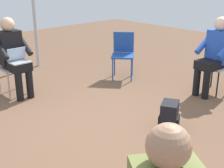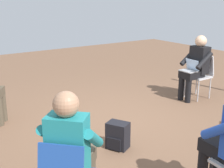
{
  "view_description": "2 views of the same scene",
  "coord_description": "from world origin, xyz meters",
  "px_view_note": "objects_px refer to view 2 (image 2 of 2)",
  "views": [
    {
      "loc": [
        -2.34,
        -2.53,
        1.89
      ],
      "look_at": [
        0.26,
        0.18,
        0.53
      ],
      "focal_mm": 50.0,
      "sensor_mm": 36.0,
      "label": 1
    },
    {
      "loc": [
        3.72,
        -2.68,
        1.99
      ],
      "look_at": [
        0.33,
        -0.35,
        0.8
      ],
      "focal_mm": 50.0,
      "sensor_mm": 36.0,
      "label": 2
    }
  ],
  "objects_px": {
    "person_with_laptop": "(196,64)",
    "backpack_near_laptop_user": "(118,137)",
    "chair_north": "(201,73)",
    "person_in_teal": "(72,148)"
  },
  "relations": [
    {
      "from": "chair_north",
      "to": "backpack_near_laptop_user",
      "type": "relative_size",
      "value": 2.36
    },
    {
      "from": "chair_north",
      "to": "person_with_laptop",
      "type": "xyz_separation_m",
      "value": [
        -0.0,
        -0.17,
        0.2
      ]
    },
    {
      "from": "chair_north",
      "to": "person_with_laptop",
      "type": "relative_size",
      "value": 0.69
    },
    {
      "from": "person_with_laptop",
      "to": "person_in_teal",
      "type": "relative_size",
      "value": 1.0
    },
    {
      "from": "person_with_laptop",
      "to": "backpack_near_laptop_user",
      "type": "xyz_separation_m",
      "value": [
        0.82,
        -2.42,
        -0.53
      ]
    },
    {
      "from": "person_with_laptop",
      "to": "backpack_near_laptop_user",
      "type": "bearing_deg",
      "value": 109.1
    },
    {
      "from": "person_in_teal",
      "to": "backpack_near_laptop_user",
      "type": "distance_m",
      "value": 1.49
    },
    {
      "from": "backpack_near_laptop_user",
      "to": "chair_north",
      "type": "bearing_deg",
      "value": 107.55
    },
    {
      "from": "backpack_near_laptop_user",
      "to": "person_with_laptop",
      "type": "bearing_deg",
      "value": 108.73
    },
    {
      "from": "chair_north",
      "to": "person_in_teal",
      "type": "height_order",
      "value": "person_in_teal"
    }
  ]
}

